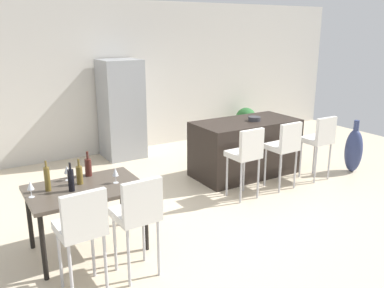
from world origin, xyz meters
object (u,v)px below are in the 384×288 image
at_px(wine_glass_right, 67,170).
at_px(wine_glass_far, 115,172).
at_px(potted_plant, 246,119).
at_px(dining_chair_near, 82,225).
at_px(bar_chair_right, 320,138).
at_px(kitchen_island, 245,148).
at_px(wine_bottle_corner, 88,167).
at_px(wine_bottle_middle, 71,180).
at_px(fruit_bowl, 254,119).
at_px(wine_glass_near, 30,186).
at_px(dining_chair_far, 138,212).
at_px(wine_bottle_left, 47,179).
at_px(refrigerator, 121,109).
at_px(dining_table, 85,194).
at_px(wine_bottle_end, 79,175).
at_px(floor_vase, 354,150).
at_px(bar_chair_middle, 285,145).
at_px(bar_chair_left, 246,152).

xyz_separation_m(wine_glass_right, wine_glass_far, (0.43, -0.35, 0.00)).
distance_m(wine_glass_far, potted_plant, 5.28).
bearing_deg(dining_chair_near, bar_chair_right, 13.33).
relative_size(kitchen_island, wine_bottle_corner, 5.95).
relative_size(wine_bottle_middle, fruit_bowl, 1.54).
relative_size(wine_glass_near, potted_plant, 0.27).
bearing_deg(wine_bottle_corner, wine_glass_right, -174.48).
xyz_separation_m(wine_glass_right, fruit_bowl, (3.23, 0.66, 0.09)).
bearing_deg(dining_chair_far, kitchen_island, 33.28).
xyz_separation_m(wine_glass_right, wine_glass_near, (-0.44, -0.29, 0.00)).
height_order(bar_chair_right, wine_bottle_middle, same).
height_order(kitchen_island, wine_bottle_left, wine_bottle_left).
xyz_separation_m(wine_glass_far, refrigerator, (1.30, 3.07, 0.06)).
relative_size(dining_chair_far, wine_bottle_corner, 3.57).
distance_m(dining_table, potted_plant, 5.51).
distance_m(wine_bottle_middle, fruit_bowl, 3.42).
distance_m(kitchen_island, wine_bottle_end, 3.18).
bearing_deg(wine_bottle_left, floor_vase, 0.65).
xyz_separation_m(kitchen_island, wine_bottle_corner, (-2.87, -0.70, 0.39)).
height_order(kitchen_island, potted_plant, kitchen_island).
relative_size(wine_bottle_middle, wine_bottle_left, 0.94).
relative_size(refrigerator, fruit_bowl, 9.13).
distance_m(dining_chair_far, fruit_bowl, 3.34).
xyz_separation_m(bar_chair_middle, potted_plant, (1.51, 2.80, -0.31)).
relative_size(dining_table, wine_glass_right, 6.92).
relative_size(wine_bottle_corner, refrigerator, 0.16).
relative_size(kitchen_island, dining_chair_far, 1.66).
xyz_separation_m(bar_chair_right, dining_table, (-3.86, -0.21, -0.03)).
distance_m(kitchen_island, bar_chair_middle, 0.86).
distance_m(dining_chair_far, potted_plant, 5.76).
xyz_separation_m(dining_table, fruit_bowl, (3.12, 0.96, 0.29)).
height_order(bar_chair_left, bar_chair_right, same).
relative_size(dining_chair_near, dining_chair_far, 1.00).
bearing_deg(kitchen_island, bar_chair_left, -128.19).
relative_size(wine_bottle_end, wine_bottle_corner, 0.97).
bearing_deg(wine_bottle_end, wine_glass_near, -168.37).
height_order(bar_chair_left, wine_bottle_left, wine_bottle_left).
xyz_separation_m(wine_bottle_end, fruit_bowl, (3.14, 0.84, 0.11)).
relative_size(wine_bottle_end, wine_glass_far, 1.63).
relative_size(bar_chair_left, wine_glass_right, 6.03).
height_order(kitchen_island, wine_bottle_corner, wine_bottle_corner).
xyz_separation_m(wine_glass_near, refrigerator, (2.17, 3.01, 0.06)).
xyz_separation_m(refrigerator, floor_vase, (3.04, -2.86, -0.54)).
height_order(bar_chair_left, fruit_bowl, bar_chair_left).
xyz_separation_m(bar_chair_middle, wine_glass_right, (-3.20, 0.09, 0.17)).
relative_size(refrigerator, potted_plant, 2.81).
distance_m(bar_chair_middle, dining_chair_near, 3.51).
bearing_deg(wine_bottle_middle, wine_glass_near, 173.41).
bearing_deg(wine_bottle_left, kitchen_island, 15.37).
bearing_deg(wine_glass_right, fruit_bowl, 11.57).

